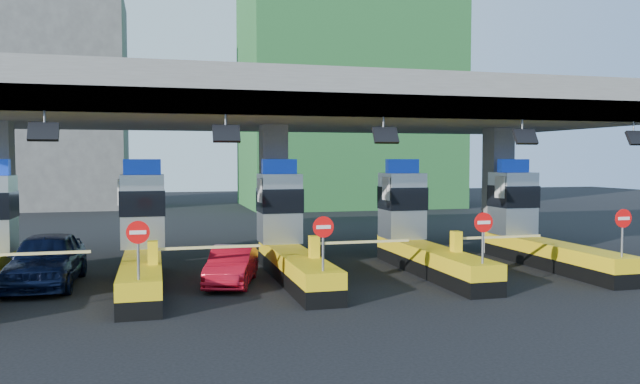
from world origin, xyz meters
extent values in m
plane|color=black|center=(0.00, 0.00, 0.00)|extent=(120.00, 120.00, 0.00)
cube|color=slate|center=(0.00, 3.00, 6.25)|extent=(28.00, 12.00, 1.50)
cube|color=#4C4C49|center=(0.00, -2.70, 5.85)|extent=(28.00, 0.60, 0.70)
cube|color=slate|center=(0.00, 3.00, 2.75)|extent=(1.00, 1.00, 5.50)
cube|color=slate|center=(10.00, 3.00, 2.75)|extent=(1.00, 1.00, 5.50)
cylinder|color=slate|center=(-7.50, -2.70, 5.25)|extent=(0.06, 0.06, 0.50)
cube|color=black|center=(-7.50, -2.90, 4.90)|extent=(0.80, 0.38, 0.54)
cylinder|color=slate|center=(-2.50, -2.70, 5.25)|extent=(0.06, 0.06, 0.50)
cube|color=black|center=(-2.50, -2.90, 4.90)|extent=(0.80, 0.38, 0.54)
cylinder|color=slate|center=(2.50, -2.70, 5.25)|extent=(0.06, 0.06, 0.50)
cube|color=black|center=(2.50, -2.90, 4.90)|extent=(0.80, 0.38, 0.54)
cylinder|color=slate|center=(7.50, -2.70, 5.25)|extent=(0.06, 0.06, 0.50)
cube|color=black|center=(7.50, -2.90, 4.90)|extent=(0.80, 0.38, 0.54)
cylinder|color=slate|center=(12.00, -2.70, 5.25)|extent=(0.06, 0.06, 0.50)
cube|color=black|center=(12.00, -2.90, 4.90)|extent=(0.80, 0.38, 0.54)
cube|color=white|center=(-8.00, -2.20, 1.45)|extent=(3.20, 0.08, 0.08)
cube|color=black|center=(-5.00, -1.00, 0.25)|extent=(1.20, 8.00, 0.50)
cube|color=#E5B70C|center=(-5.00, -1.00, 0.75)|extent=(1.20, 8.00, 0.50)
cube|color=#9EA3A8|center=(-5.00, 1.80, 2.30)|extent=(1.50, 1.50, 2.60)
cube|color=black|center=(-5.00, 1.78, 2.60)|extent=(1.56, 1.56, 0.90)
cube|color=#0C2DBF|center=(-5.00, 1.80, 3.88)|extent=(1.30, 0.35, 0.55)
cube|color=white|center=(-5.80, 1.50, 3.00)|extent=(0.06, 0.70, 0.90)
cylinder|color=slate|center=(-5.00, -4.60, 1.65)|extent=(0.07, 0.07, 1.30)
cylinder|color=red|center=(-5.00, -4.63, 2.25)|extent=(0.60, 0.04, 0.60)
cube|color=white|center=(-5.00, -4.65, 2.25)|extent=(0.42, 0.02, 0.10)
cube|color=#E5B70C|center=(-4.65, -2.20, 1.35)|extent=(0.30, 0.35, 0.70)
cube|color=white|center=(-3.00, -2.20, 1.45)|extent=(3.20, 0.08, 0.08)
cube|color=black|center=(0.00, -1.00, 0.25)|extent=(1.20, 8.00, 0.50)
cube|color=#E5B70C|center=(0.00, -1.00, 0.75)|extent=(1.20, 8.00, 0.50)
cube|color=#9EA3A8|center=(0.00, 1.80, 2.30)|extent=(1.50, 1.50, 2.60)
cube|color=black|center=(0.00, 1.78, 2.60)|extent=(1.56, 1.56, 0.90)
cube|color=#0C2DBF|center=(0.00, 1.80, 3.88)|extent=(1.30, 0.35, 0.55)
cube|color=white|center=(-0.80, 1.50, 3.00)|extent=(0.06, 0.70, 0.90)
cylinder|color=slate|center=(0.00, -4.60, 1.65)|extent=(0.07, 0.07, 1.30)
cylinder|color=red|center=(0.00, -4.63, 2.25)|extent=(0.60, 0.04, 0.60)
cube|color=white|center=(0.00, -4.65, 2.25)|extent=(0.42, 0.02, 0.10)
cube|color=#E5B70C|center=(0.35, -2.20, 1.35)|extent=(0.30, 0.35, 0.70)
cube|color=white|center=(2.00, -2.20, 1.45)|extent=(3.20, 0.08, 0.08)
cube|color=black|center=(5.00, -1.00, 0.25)|extent=(1.20, 8.00, 0.50)
cube|color=#E5B70C|center=(5.00, -1.00, 0.75)|extent=(1.20, 8.00, 0.50)
cube|color=#9EA3A8|center=(5.00, 1.80, 2.30)|extent=(1.50, 1.50, 2.60)
cube|color=black|center=(5.00, 1.78, 2.60)|extent=(1.56, 1.56, 0.90)
cube|color=#0C2DBF|center=(5.00, 1.80, 3.88)|extent=(1.30, 0.35, 0.55)
cube|color=white|center=(4.20, 1.50, 3.00)|extent=(0.06, 0.70, 0.90)
cylinder|color=slate|center=(5.00, -4.60, 1.65)|extent=(0.07, 0.07, 1.30)
cylinder|color=red|center=(5.00, -4.63, 2.25)|extent=(0.60, 0.04, 0.60)
cube|color=white|center=(5.00, -4.65, 2.25)|extent=(0.42, 0.02, 0.10)
cube|color=#E5B70C|center=(5.35, -2.20, 1.35)|extent=(0.30, 0.35, 0.70)
cube|color=white|center=(7.00, -2.20, 1.45)|extent=(3.20, 0.08, 0.08)
cube|color=black|center=(10.00, -1.00, 0.25)|extent=(1.20, 8.00, 0.50)
cube|color=#E5B70C|center=(10.00, -1.00, 0.75)|extent=(1.20, 8.00, 0.50)
cube|color=#9EA3A8|center=(10.00, 1.80, 2.30)|extent=(1.50, 1.50, 2.60)
cube|color=black|center=(10.00, 1.78, 2.60)|extent=(1.56, 1.56, 0.90)
cube|color=#0C2DBF|center=(10.00, 1.80, 3.88)|extent=(1.30, 0.35, 0.55)
cube|color=white|center=(9.20, 1.50, 3.00)|extent=(0.06, 0.70, 0.90)
cylinder|color=slate|center=(10.00, -4.60, 1.65)|extent=(0.07, 0.07, 1.30)
cylinder|color=red|center=(10.00, -4.63, 2.25)|extent=(0.60, 0.04, 0.60)
cube|color=white|center=(10.00, -4.65, 2.25)|extent=(0.42, 0.02, 0.10)
cube|color=#E5B70C|center=(10.35, -2.20, 1.35)|extent=(0.30, 0.35, 0.70)
cube|color=white|center=(12.00, -2.20, 1.45)|extent=(3.20, 0.08, 0.08)
cube|color=#1E5926|center=(12.00, 32.00, 14.00)|extent=(18.00, 12.00, 28.00)
cube|color=#4C4C49|center=(-14.00, 36.00, 9.00)|extent=(14.00, 10.00, 18.00)
imported|color=black|center=(-8.03, 0.44, 0.88)|extent=(2.23, 5.22, 1.76)
imported|color=#B20D1E|center=(-2.14, -0.91, 0.63)|extent=(2.30, 4.02, 1.25)
camera|label=1|loc=(-4.53, -21.43, 4.15)|focal=35.00mm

